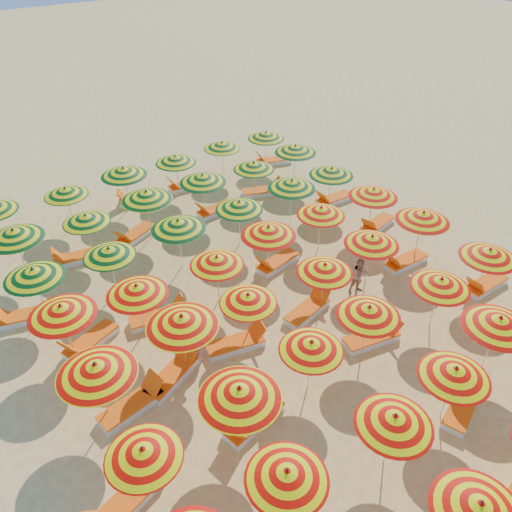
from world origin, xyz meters
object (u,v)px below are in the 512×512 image
umbrella_2 (479,507)px  umbrella_17 (489,253)px  umbrella_8 (395,420)px  umbrella_9 (455,372)px  umbrella_43 (66,192)px  lounger_7 (125,503)px  umbrella_10 (499,322)px  lounger_27 (187,185)px  umbrella_21 (325,268)px  umbrella_34 (292,184)px  umbrella_7 (287,475)px  umbrella_35 (331,171)px  umbrella_33 (239,205)px  umbrella_30 (33,273)px  umbrella_23 (423,216)px  lounger_22 (78,257)px  umbrella_32 (178,224)px  umbrella_22 (372,240)px  lounger_28 (273,161)px  umbrella_37 (86,219)px  lounger_14 (308,310)px  umbrella_25 (137,290)px  umbrella_41 (295,149)px  lounger_15 (405,262)px  umbrella_16 (441,283)px  umbrella_12 (143,453)px  lounger_13 (237,344)px  lounger_11 (132,405)px  umbrella_18 (96,369)px  lounger_9 (373,338)px  umbrella_40 (254,166)px  umbrella_39 (203,179)px  umbrella_46 (222,145)px  lounger_6 (463,405)px  lounger_18 (277,263)px  lounger_26 (138,200)px  umbrella_14 (311,346)px  umbrella_31 (109,252)px  umbrella_19 (182,321)px  umbrella_36 (14,234)px  umbrella_38 (146,196)px  lounger_8 (252,421)px  lounger_25 (263,191)px  umbrella_28 (321,211)px  beachgoer_a (197,339)px  lounger_17 (159,317)px  umbrella_44 (123,172)px  lounger_12 (173,375)px  umbrella_27 (268,231)px  umbrella_13 (240,393)px  umbrella_29 (373,193)px  umbrella_24 (61,310)px  lounger_10 (485,285)px

umbrella_2 → umbrella_17: umbrella_17 is taller
umbrella_8 → umbrella_9: bearing=2.1°
umbrella_43 → lounger_7: umbrella_43 is taller
umbrella_10 → lounger_27: (-1.58, 14.14, -1.59)m
umbrella_21 → umbrella_34: (2.42, 4.65, 0.13)m
umbrella_7 → umbrella_35: bearing=44.1°
umbrella_33 → umbrella_30: bearing=178.9°
umbrella_23 → lounger_22: bearing=145.5°
lounger_22 → umbrella_32: bearing=150.7°
umbrella_22 → lounger_28: size_ratio=1.04×
umbrella_37 → lounger_14: bearing=-58.0°
umbrella_25 → umbrella_30: 3.31m
umbrella_41 → lounger_15: bearing=-95.5°
umbrella_16 → umbrella_30: (-9.53, 7.24, 0.03)m
lounger_15 → lounger_22: bearing=-34.6°
umbrella_25 → umbrella_30: size_ratio=0.94×
umbrella_12 → umbrella_16: size_ratio=1.01×
umbrella_9 → lounger_13: (-2.94, 4.96, -1.45)m
lounger_11 → umbrella_18: bearing=158.2°
lounger_15 → lounger_9: bearing=30.4°
umbrella_8 → umbrella_40: 12.85m
umbrella_39 → umbrella_18: bearing=-134.6°
umbrella_30 → umbrella_46: (9.70, 4.97, -0.10)m
umbrella_9 → umbrella_12: size_ratio=1.11×
lounger_6 → lounger_18: 7.64m
umbrella_37 → lounger_26: size_ratio=0.98×
umbrella_14 → lounger_13: 2.82m
umbrella_22 → lounger_9: bearing=-131.6°
umbrella_43 → lounger_26: umbrella_43 is taller
umbrella_21 → lounger_27: umbrella_21 is taller
umbrella_31 → umbrella_43: size_ratio=0.98×
umbrella_19 → umbrella_46: bearing=52.9°
umbrella_36 → lounger_27: umbrella_36 is taller
umbrella_38 → lounger_8: bearing=-100.4°
lounger_7 → lounger_25: 14.35m
umbrella_40 → umbrella_28: bearing=-92.4°
umbrella_21 → beachgoer_a: bearing=174.8°
umbrella_10 → lounger_17: 9.65m
umbrella_44 → umbrella_46: bearing=3.3°
lounger_12 → umbrella_27: bearing=1.1°
umbrella_13 → umbrella_34: (7.20, 7.18, -0.06)m
umbrella_7 → umbrella_16: bearing=15.8°
umbrella_25 → umbrella_29: 9.60m
beachgoer_a → umbrella_24: bearing=-129.9°
umbrella_24 → umbrella_34: (9.55, 2.08, 0.02)m
umbrella_37 → umbrella_38: size_ratio=0.82×
umbrella_7 → umbrella_10: 7.04m
umbrella_32 → lounger_22: size_ratio=1.21×
umbrella_39 → lounger_9: size_ratio=1.23×
lounger_10 → lounger_27: same height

